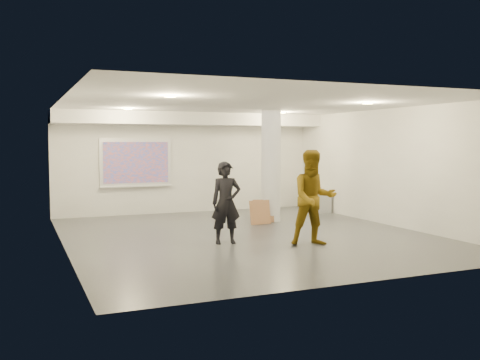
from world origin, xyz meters
name	(u,v)px	position (x,y,z in m)	size (l,w,h in m)	color
floor	(247,235)	(0.00, 0.00, 0.00)	(8.00, 9.00, 0.01)	#383A40
ceiling	(247,104)	(0.00, 0.00, 3.00)	(8.00, 9.00, 0.01)	silver
wall_back	(188,163)	(0.00, 4.50, 1.50)	(8.00, 0.01, 3.00)	silver
wall_front	(366,184)	(0.00, -4.50, 1.50)	(8.00, 0.01, 3.00)	silver
wall_left	(63,174)	(-4.00, 0.00, 1.50)	(0.01, 9.00, 3.00)	silver
wall_right	(389,167)	(4.00, 0.00, 1.50)	(0.01, 9.00, 3.00)	silver
soffit_band	(193,119)	(0.00, 3.95, 2.82)	(8.00, 1.10, 0.36)	silver
downlight_nw	(128,109)	(-2.20, 2.50, 2.98)	(0.22, 0.22, 0.02)	#FFFA80
downlight_ne	(282,113)	(2.20, 2.50, 2.98)	(0.22, 0.22, 0.02)	#FFFA80
downlight_sw	(170,96)	(-2.20, -1.50, 2.98)	(0.22, 0.22, 0.02)	#FFFA80
downlight_se	(368,103)	(2.20, -1.50, 2.98)	(0.22, 0.22, 0.02)	#FFFA80
column	(271,166)	(1.50, 1.80, 1.50)	(0.52, 0.52, 3.00)	silver
projection_screen	(136,163)	(-1.60, 4.45, 1.53)	(2.10, 0.13, 1.42)	silver
credenza	(315,200)	(3.72, 3.17, 0.34)	(0.49, 1.17, 0.68)	#9A9D9F
postit_pad	(311,188)	(3.71, 3.46, 0.70)	(0.24, 0.33, 0.03)	yellow
cardboard_back	(260,212)	(0.98, 1.39, 0.31)	(0.58, 0.05, 0.63)	#966541
cardboard_front	(263,211)	(1.22, 1.68, 0.30)	(0.56, 0.06, 0.61)	#966541
woman	(226,203)	(-0.80, -0.74, 0.87)	(0.63, 0.41, 1.73)	black
man	(314,198)	(0.80, -1.63, 0.99)	(0.96, 0.75, 1.98)	#7D5C0E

